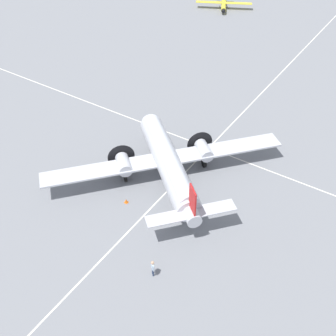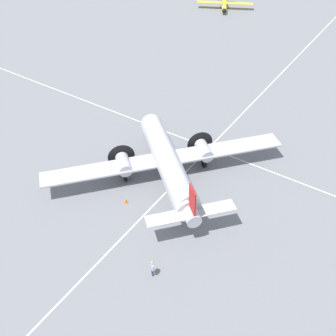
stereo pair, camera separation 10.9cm
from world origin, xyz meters
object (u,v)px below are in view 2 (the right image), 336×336
at_px(airliner_main, 167,159).
at_px(crew_foreground, 152,267).
at_px(light_aircraft_distant, 225,4).
at_px(traffic_cone, 126,201).
at_px(suitcase_near_door, 160,219).

distance_m(airliner_main, crew_foreground, 12.88).
distance_m(light_aircraft_distant, traffic_cone, 58.66).
relative_size(airliner_main, light_aircraft_distant, 2.01).
relative_size(crew_foreground, light_aircraft_distant, 0.17).
distance_m(crew_foreground, suitcase_near_door, 6.34).
bearing_deg(suitcase_near_door, traffic_cone, -2.87).
distance_m(suitcase_near_door, light_aircraft_distant, 60.33).
height_order(crew_foreground, suitcase_near_door, crew_foreground).
height_order(airliner_main, traffic_cone, airliner_main).
bearing_deg(airliner_main, crew_foreground, 159.07).
bearing_deg(traffic_cone, airliner_main, -103.43).
xyz_separation_m(crew_foreground, traffic_cone, (7.34, -5.75, -0.85)).
bearing_deg(crew_foreground, suitcase_near_door, 160.49).
bearing_deg(suitcase_near_door, airliner_main, -62.49).
bearing_deg(light_aircraft_distant, airliner_main, -5.55).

